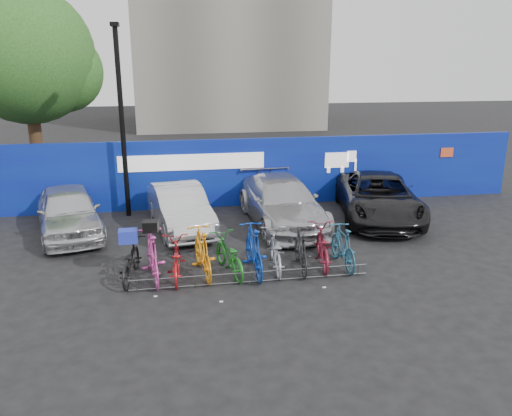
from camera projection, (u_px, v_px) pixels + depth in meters
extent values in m
plane|color=black|center=(248.00, 273.00, 12.18)|extent=(100.00, 100.00, 0.00)
cube|color=navy|center=(221.00, 173.00, 17.52)|extent=(22.00, 0.15, 2.40)
cube|color=white|center=(192.00, 162.00, 17.13)|extent=(5.00, 0.02, 0.55)
cube|color=white|center=(337.00, 160.00, 18.01)|extent=(1.20, 0.02, 0.90)
cube|color=#D54C25|center=(447.00, 152.00, 18.68)|extent=(0.50, 0.02, 0.35)
cylinder|color=#382314|center=(36.00, 139.00, 19.92)|extent=(0.50, 0.50, 4.00)
sphere|color=#174C1B|center=(26.00, 55.00, 19.02)|extent=(5.20, 5.20, 5.20)
sphere|color=#174C1B|center=(62.00, 71.00, 19.67)|extent=(3.20, 3.20, 3.20)
cylinder|color=black|center=(122.00, 126.00, 15.92)|extent=(0.16, 0.16, 6.00)
cube|color=black|center=(115.00, 24.00, 15.06)|extent=(0.25, 0.50, 0.12)
cylinder|color=#595B60|center=(252.00, 272.00, 11.54)|extent=(5.60, 0.03, 0.03)
cylinder|color=#595B60|center=(252.00, 281.00, 11.60)|extent=(5.60, 0.03, 0.03)
cylinder|color=#595B60|center=(137.00, 286.00, 11.15)|extent=(0.03, 0.03, 0.28)
cylinder|color=#595B60|center=(196.00, 282.00, 11.36)|extent=(0.03, 0.03, 0.28)
cylinder|color=#595B60|center=(252.00, 278.00, 11.58)|extent=(0.03, 0.03, 0.28)
cylinder|color=#595B60|center=(306.00, 274.00, 11.79)|extent=(0.03, 0.03, 0.28)
cylinder|color=#595B60|center=(358.00, 270.00, 12.00)|extent=(0.03, 0.03, 0.28)
imported|color=silver|center=(69.00, 211.00, 14.72)|extent=(2.70, 4.52, 1.44)
imported|color=silver|center=(180.00, 208.00, 15.18)|extent=(2.13, 4.31, 1.36)
imported|color=#B2B2B7|center=(282.00, 202.00, 15.69)|extent=(2.32, 5.13, 1.46)
imported|color=black|center=(378.00, 197.00, 16.26)|extent=(3.52, 5.59, 1.44)
imported|color=black|center=(130.00, 261.00, 11.71)|extent=(0.83, 1.84, 0.94)
imported|color=#D0449A|center=(153.00, 256.00, 11.69)|extent=(0.82, 2.04, 1.19)
imported|color=#AB1719|center=(175.00, 260.00, 11.78)|extent=(0.66, 1.80, 0.94)
imported|color=orange|center=(202.00, 252.00, 11.93)|extent=(0.78, 2.00, 1.17)
imported|color=#1A731E|center=(229.00, 255.00, 12.03)|extent=(1.04, 1.92, 0.96)
imported|color=#0D35A1|center=(254.00, 250.00, 12.04)|extent=(0.62, 2.03, 1.21)
imported|color=#95989D|center=(275.00, 251.00, 12.28)|extent=(0.79, 1.87, 0.96)
imported|color=black|center=(301.00, 250.00, 12.23)|extent=(0.64, 1.75, 1.03)
imported|color=maroon|center=(322.00, 246.00, 12.54)|extent=(0.99, 2.02, 1.01)
imported|color=#225C7B|center=(343.00, 246.00, 12.45)|extent=(0.51, 1.77, 1.06)
cube|color=#2130B0|center=(128.00, 236.00, 11.53)|extent=(0.44, 0.34, 0.30)
cube|color=black|center=(151.00, 226.00, 11.49)|extent=(0.38, 0.35, 0.25)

